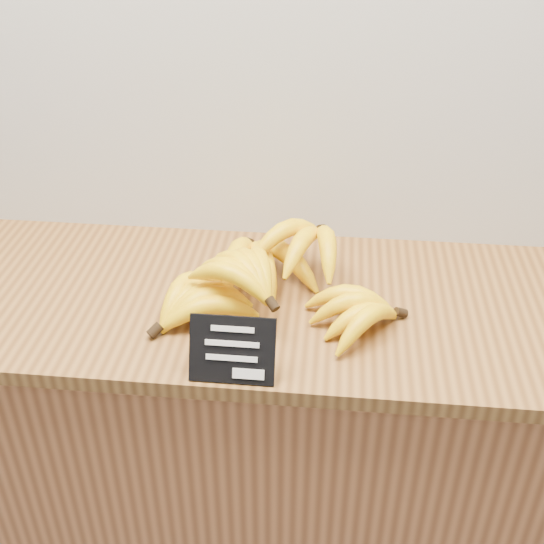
{
  "coord_description": "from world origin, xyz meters",
  "views": [
    {
      "loc": [
        0.15,
        1.66,
        1.7
      ],
      "look_at": [
        0.04,
        2.7,
        1.02
      ],
      "focal_mm": 45.0,
      "sensor_mm": 36.0,
      "label": 1
    }
  ],
  "objects": [
    {
      "name": "banana_pile",
      "position": [
        0.03,
        2.74,
        0.98
      ],
      "size": [
        0.51,
        0.36,
        0.12
      ],
      "color": "yellow",
      "rests_on": "counter_top"
    },
    {
      "name": "chalkboard_sign",
      "position": [
        -0.01,
        2.51,
        0.98
      ],
      "size": [
        0.14,
        0.05,
        0.11
      ],
      "primitive_type": "cube",
      "rotation": [
        -0.41,
        0.0,
        0.0
      ],
      "color": "black",
      "rests_on": "counter_top"
    },
    {
      "name": "counter",
      "position": [
        0.04,
        2.75,
        0.45
      ],
      "size": [
        1.39,
        0.5,
        0.9
      ],
      "primitive_type": "cube",
      "color": "#A96436",
      "rests_on": "ground"
    },
    {
      "name": "counter_top",
      "position": [
        0.04,
        2.75,
        0.92
      ],
      "size": [
        1.56,
        0.54,
        0.03
      ],
      "primitive_type": "cube",
      "color": "brown",
      "rests_on": "counter"
    }
  ]
}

